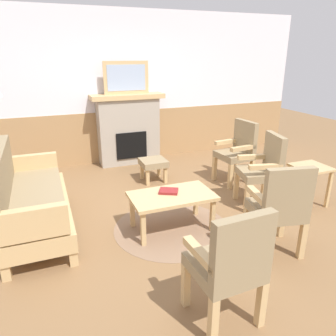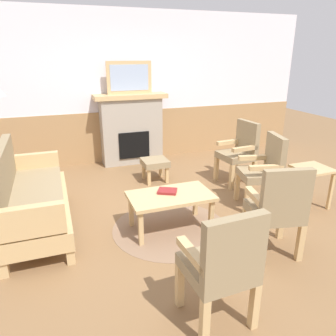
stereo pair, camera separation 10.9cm
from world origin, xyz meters
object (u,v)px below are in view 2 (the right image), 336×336
at_px(coffee_table, 171,199).
at_px(armchair_by_window_left, 265,168).
at_px(framed_picture, 129,78).
at_px(couch, 31,198).
at_px(book_on_table, 167,191).
at_px(armchair_front_left, 278,207).
at_px(armchair_front_center, 223,263).
at_px(footstool, 155,164).
at_px(fireplace, 131,128).
at_px(armchair_near_fireplace, 240,150).
at_px(side_table, 312,176).

xyz_separation_m(coffee_table, armchair_by_window_left, (1.38, 0.16, 0.15)).
relative_size(framed_picture, armchair_by_window_left, 0.82).
height_order(couch, book_on_table, couch).
relative_size(coffee_table, armchair_front_left, 0.98).
distance_m(coffee_table, armchair_by_window_left, 1.40).
relative_size(coffee_table, armchair_front_center, 0.98).
relative_size(armchair_front_left, armchair_front_center, 1.00).
height_order(framed_picture, footstool, framed_picture).
relative_size(coffee_table, armchair_by_window_left, 0.98).
bearing_deg(fireplace, armchair_near_fireplace, -48.88).
relative_size(book_on_table, armchair_front_center, 0.22).
height_order(couch, armchair_front_center, same).
relative_size(armchair_near_fireplace, armchair_front_left, 1.00).
distance_m(framed_picture, coffee_table, 2.83).
bearing_deg(armchair_near_fireplace, armchair_front_center, -124.12).
relative_size(framed_picture, armchair_front_center, 0.82).
relative_size(framed_picture, footstool, 2.00).
distance_m(book_on_table, armchair_by_window_left, 1.40).
bearing_deg(side_table, armchair_front_center, -146.61).
bearing_deg(coffee_table, book_on_table, 100.67).
bearing_deg(coffee_table, side_table, -1.87).
distance_m(fireplace, armchair_near_fireplace, 2.07).
distance_m(fireplace, footstool, 1.12).
xyz_separation_m(book_on_table, footstool, (0.30, 1.44, -0.17)).
bearing_deg(armchair_front_left, book_on_table, 132.45).
relative_size(framed_picture, armchair_near_fireplace, 0.82).
bearing_deg(couch, armchair_front_center, -55.45).
bearing_deg(book_on_table, armchair_front_center, -94.59).
relative_size(fireplace, framed_picture, 1.62).
relative_size(fireplace, couch, 0.72).
relative_size(fireplace, armchair_by_window_left, 1.33).
bearing_deg(armchair_front_center, side_table, 33.39).
bearing_deg(book_on_table, coffee_table, -79.33).
bearing_deg(fireplace, armchair_by_window_left, -63.23).
relative_size(fireplace, armchair_near_fireplace, 1.33).
relative_size(armchair_front_left, side_table, 1.78).
xyz_separation_m(fireplace, footstool, (0.12, -1.05, -0.37)).
xyz_separation_m(framed_picture, book_on_table, (-0.19, -2.49, -1.10)).
height_order(framed_picture, side_table, framed_picture).
relative_size(framed_picture, armchair_front_left, 0.82).
distance_m(fireplace, side_table, 3.20).
height_order(coffee_table, side_table, side_table).
bearing_deg(side_table, armchair_front_left, -146.12).
distance_m(framed_picture, armchair_front_center, 4.16).
relative_size(framed_picture, book_on_table, 3.72).
xyz_separation_m(couch, armchair_front_left, (2.33, -1.38, 0.14)).
distance_m(fireplace, book_on_table, 2.51).
bearing_deg(framed_picture, coffee_table, -93.87).
distance_m(couch, side_table, 3.54).
bearing_deg(coffee_table, footstool, 79.10).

